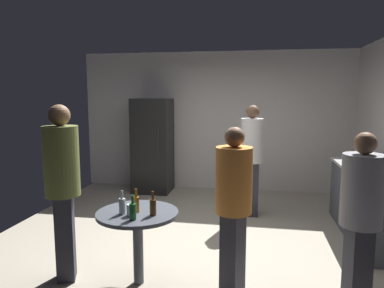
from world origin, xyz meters
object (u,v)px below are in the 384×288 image
object	(u,v)px
beer_bottle_amber	(136,204)
kettle	(357,157)
person_in_gray_shirt	(361,210)
foreground_table	(138,222)
person_in_olive_shirt	(62,179)
wine_bottle_on_counter	(384,167)
plastic_cup_white	(131,210)
person_in_white_shirt	(252,152)
beer_bottle_green	(133,211)
beer_bottle_on_counter	(362,159)
beer_bottle_brown	(153,207)
refrigerator	(153,145)
beer_bottle_clear	(122,205)
person_in_orange_shirt	(234,198)

from	to	relation	value
beer_bottle_amber	kettle	bearing A→B (deg)	40.88
beer_bottle_amber	person_in_gray_shirt	size ratio (longest dim) A/B	0.15
foreground_table	person_in_olive_shirt	xyz separation A→B (m)	(-0.75, -0.05, 0.41)
beer_bottle_amber	wine_bottle_on_counter	bearing A→B (deg)	25.57
wine_bottle_on_counter	plastic_cup_white	world-z (taller)	wine_bottle_on_counter
wine_bottle_on_counter	person_in_gray_shirt	xyz separation A→B (m)	(-0.61, -1.37, -0.11)
foreground_table	beer_bottle_amber	xyz separation A→B (m)	(-0.01, -0.01, 0.19)
foreground_table	person_in_white_shirt	xyz separation A→B (m)	(1.07, 2.24, 0.38)
person_in_white_shirt	beer_bottle_amber	bearing A→B (deg)	-27.65
person_in_olive_shirt	beer_bottle_green	bearing A→B (deg)	-34.59
beer_bottle_on_counter	plastic_cup_white	distance (m)	3.33
beer_bottle_brown	beer_bottle_green	xyz separation A→B (m)	(-0.15, -0.15, 0.00)
beer_bottle_green	plastic_cup_white	distance (m)	0.12
refrigerator	person_in_olive_shirt	world-z (taller)	refrigerator
kettle	beer_bottle_clear	world-z (taller)	kettle
wine_bottle_on_counter	person_in_olive_shirt	distance (m)	3.60
wine_bottle_on_counter	person_in_orange_shirt	world-z (taller)	person_in_orange_shirt
beer_bottle_on_counter	person_in_white_shirt	world-z (taller)	person_in_white_shirt
plastic_cup_white	person_in_olive_shirt	xyz separation A→B (m)	(-0.73, 0.07, 0.25)
beer_bottle_amber	plastic_cup_white	size ratio (longest dim) A/B	2.09
beer_bottle_green	wine_bottle_on_counter	bearing A→B (deg)	29.52
beer_bottle_on_counter	person_in_olive_shirt	size ratio (longest dim) A/B	0.13
beer_bottle_brown	person_in_gray_shirt	distance (m)	1.83
beer_bottle_on_counter	person_in_orange_shirt	distance (m)	2.55
kettle	beer_bottle_on_counter	world-z (taller)	beer_bottle_on_counter
foreground_table	beer_bottle_amber	world-z (taller)	beer_bottle_amber
beer_bottle_clear	beer_bottle_amber	bearing A→B (deg)	31.80
wine_bottle_on_counter	person_in_olive_shirt	xyz separation A→B (m)	(-3.36, -1.29, 0.02)
plastic_cup_white	person_in_gray_shirt	xyz separation A→B (m)	(2.02, -0.01, 0.12)
person_in_white_shirt	person_in_orange_shirt	bearing A→B (deg)	-5.73
beer_bottle_clear	person_in_olive_shirt	size ratio (longest dim) A/B	0.13
wine_bottle_on_counter	foreground_table	distance (m)	2.92
beer_bottle_on_counter	person_in_gray_shirt	xyz separation A→B (m)	(-0.57, -2.10, -0.07)
person_in_olive_shirt	person_in_gray_shirt	world-z (taller)	person_in_olive_shirt
kettle	person_in_orange_shirt	world-z (taller)	person_in_orange_shirt
foreground_table	beer_bottle_clear	bearing A→B (deg)	-145.14
refrigerator	beer_bottle_on_counter	distance (m)	3.68
kettle	beer_bottle_brown	size ratio (longest dim) A/B	1.06
kettle	beer_bottle_clear	size ratio (longest dim) A/B	1.06
kettle	person_in_gray_shirt	distance (m)	2.41
beer_bottle_green	person_in_olive_shirt	xyz separation A→B (m)	(-0.78, 0.17, 0.22)
plastic_cup_white	person_in_white_shirt	xyz separation A→B (m)	(1.09, 2.36, 0.22)
beer_bottle_brown	person_in_white_shirt	distance (m)	2.48
foreground_table	wine_bottle_on_counter	bearing A→B (deg)	25.38
plastic_cup_white	kettle	bearing A→B (deg)	41.96
beer_bottle_on_counter	beer_bottle_amber	bearing A→B (deg)	-142.37
beer_bottle_clear	beer_bottle_green	bearing A→B (deg)	-41.77
refrigerator	kettle	world-z (taller)	refrigerator
person_in_white_shirt	kettle	bearing A→B (deg)	86.75
foreground_table	beer_bottle_clear	distance (m)	0.24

